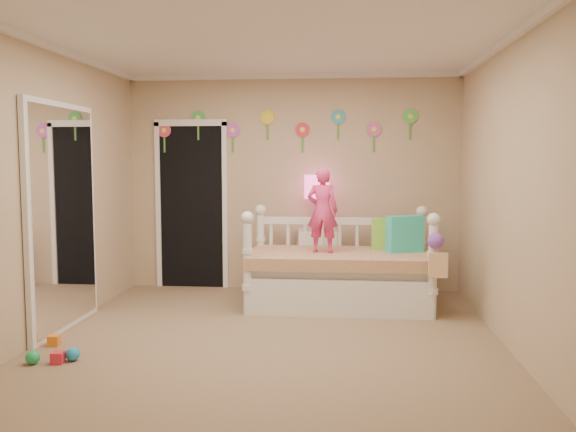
# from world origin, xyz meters

# --- Properties ---
(floor) EXTENTS (4.00, 4.50, 0.01)m
(floor) POSITION_xyz_m (0.00, 0.00, 0.00)
(floor) COLOR #7F684C
(floor) RESTS_ON ground
(ceiling) EXTENTS (4.00, 4.50, 0.01)m
(ceiling) POSITION_xyz_m (0.00, 0.00, 2.60)
(ceiling) COLOR white
(ceiling) RESTS_ON floor
(back_wall) EXTENTS (4.00, 0.01, 2.60)m
(back_wall) POSITION_xyz_m (0.00, 2.25, 1.30)
(back_wall) COLOR tan
(back_wall) RESTS_ON floor
(left_wall) EXTENTS (0.01, 4.50, 2.60)m
(left_wall) POSITION_xyz_m (-2.00, 0.00, 1.30)
(left_wall) COLOR tan
(left_wall) RESTS_ON floor
(right_wall) EXTENTS (0.01, 4.50, 2.60)m
(right_wall) POSITION_xyz_m (2.00, 0.00, 1.30)
(right_wall) COLOR tan
(right_wall) RESTS_ON floor
(crown_molding) EXTENTS (4.00, 4.50, 0.06)m
(crown_molding) POSITION_xyz_m (0.00, 0.00, 2.57)
(crown_molding) COLOR white
(crown_molding) RESTS_ON ceiling
(daybed) EXTENTS (1.96, 1.06, 1.06)m
(daybed) POSITION_xyz_m (0.58, 1.41, 0.53)
(daybed) COLOR white
(daybed) RESTS_ON floor
(pillow_turquoise) EXTENTS (0.41, 0.28, 0.39)m
(pillow_turquoise) POSITION_xyz_m (1.28, 1.48, 0.79)
(pillow_turquoise) COLOR #28CCB1
(pillow_turquoise) RESTS_ON daybed
(pillow_lime) EXTENTS (0.39, 0.23, 0.35)m
(pillow_lime) POSITION_xyz_m (1.13, 1.65, 0.76)
(pillow_lime) COLOR #7FCA3D
(pillow_lime) RESTS_ON daybed
(child) EXTENTS (0.35, 0.25, 0.90)m
(child) POSITION_xyz_m (0.40, 1.36, 1.04)
(child) COLOR #F1367B
(child) RESTS_ON daybed
(nightstand) EXTENTS (0.50, 0.40, 0.75)m
(nightstand) POSITION_xyz_m (0.31, 2.07, 0.38)
(nightstand) COLOR white
(nightstand) RESTS_ON floor
(table_lamp) EXTENTS (0.30, 0.30, 0.65)m
(table_lamp) POSITION_xyz_m (0.31, 2.07, 1.18)
(table_lamp) COLOR #D71C66
(table_lamp) RESTS_ON nightstand
(closet_doorway) EXTENTS (0.90, 0.04, 2.07)m
(closet_doorway) POSITION_xyz_m (-1.25, 2.23, 1.03)
(closet_doorway) COLOR black
(closet_doorway) RESTS_ON back_wall
(flower_decals) EXTENTS (3.40, 0.02, 0.50)m
(flower_decals) POSITION_xyz_m (-0.09, 2.24, 1.94)
(flower_decals) COLOR #B2668C
(flower_decals) RESTS_ON back_wall
(mirror_closet) EXTENTS (0.07, 1.30, 2.10)m
(mirror_closet) POSITION_xyz_m (-1.96, 0.30, 1.05)
(mirror_closet) COLOR white
(mirror_closet) RESTS_ON left_wall
(hanging_bag) EXTENTS (0.20, 0.16, 0.36)m
(hanging_bag) POSITION_xyz_m (1.51, 0.84, 0.65)
(hanging_bag) COLOR beige
(hanging_bag) RESTS_ON daybed
(toy_scatter) EXTENTS (0.86, 1.33, 0.11)m
(toy_scatter) POSITION_xyz_m (-1.64, -0.16, 0.06)
(toy_scatter) COLOR #996666
(toy_scatter) RESTS_ON floor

